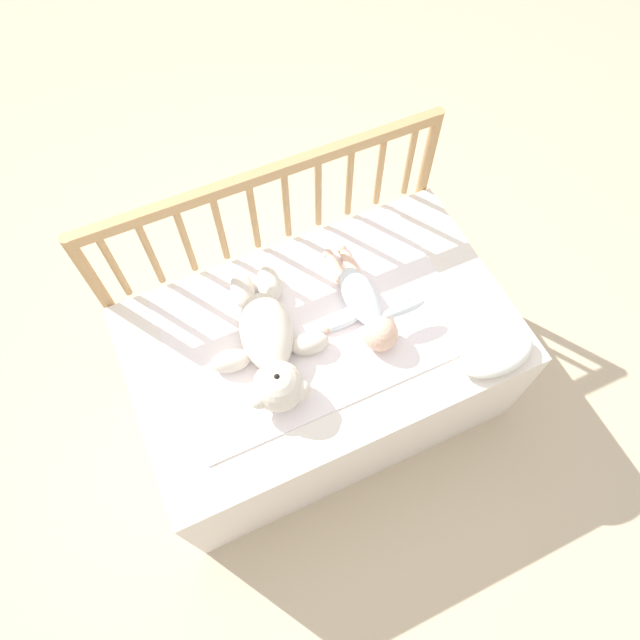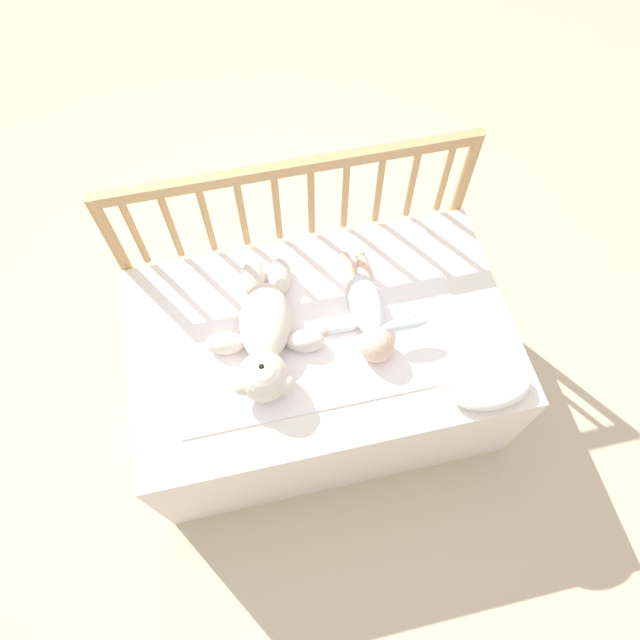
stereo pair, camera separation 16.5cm
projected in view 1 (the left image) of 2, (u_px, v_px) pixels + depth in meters
The scene contains 7 objects.
ground_plane at pixel (322, 390), 2.10m from camera, with size 12.00×12.00×0.00m, color #C6B293.
crib_mattress at pixel (322, 365), 1.90m from camera, with size 1.15×0.71×0.46m.
crib_rail at pixel (271, 221), 1.77m from camera, with size 1.15×0.04×0.78m.
blanket at pixel (312, 321), 1.71m from camera, with size 0.86×0.57×0.01m.
teddy_bear at pixel (269, 345), 1.61m from camera, with size 0.35×0.49×0.14m.
baby at pixel (364, 305), 1.69m from camera, with size 0.31×0.40×0.10m.
small_pillow at pixel (496, 353), 1.63m from camera, with size 0.24×0.13×0.06m.
Camera 1 is at (-0.33, -0.70, 1.97)m, focal length 32.00 mm.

